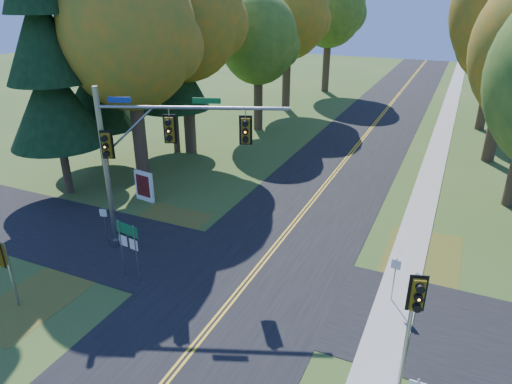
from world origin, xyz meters
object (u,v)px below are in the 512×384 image
at_px(traffic_mast, 149,149).
at_px(route_sign_cluster, 128,239).
at_px(east_signal_pole, 414,307).
at_px(info_kiosk, 144,186).

relative_size(traffic_mast, route_sign_cluster, 2.96).
height_order(traffic_mast, east_signal_pole, traffic_mast).
bearing_deg(east_signal_pole, route_sign_cluster, 154.13).
bearing_deg(info_kiosk, traffic_mast, -38.73).
xyz_separation_m(traffic_mast, route_sign_cluster, (0.56, -2.76, -3.17)).
xyz_separation_m(east_signal_pole, info_kiosk, (-16.41, 8.76, -2.51)).
height_order(east_signal_pole, route_sign_cluster, east_signal_pole).
bearing_deg(east_signal_pole, info_kiosk, 134.46).
distance_m(east_signal_pole, route_sign_cluster, 12.07).
height_order(traffic_mast, route_sign_cluster, traffic_mast).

